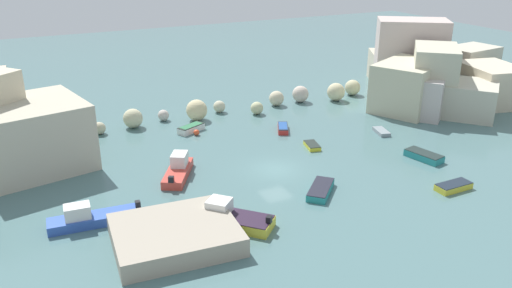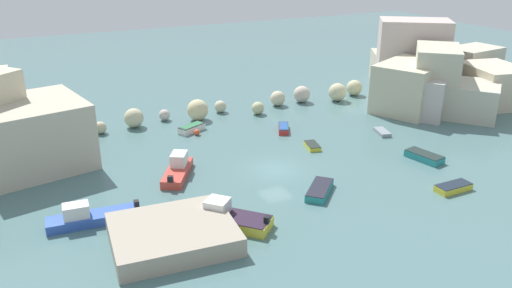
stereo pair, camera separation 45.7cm
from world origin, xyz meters
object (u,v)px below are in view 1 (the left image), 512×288
Objects in this scene: moored_boat_6 at (424,156)px; moored_boat_5 at (312,146)px; moored_boat_3 at (61,152)px; moored_boat_1 at (454,186)px; moored_boat_4 at (227,217)px; moored_boat_2 at (178,169)px; moored_boat_9 at (92,217)px; moored_boat_8 at (191,128)px; channel_buoy at (196,132)px; stone_dock at (175,235)px; moored_boat_10 at (321,190)px; moored_boat_0 at (283,128)px; moored_boat_7 at (381,132)px.

moored_boat_5 is at bearing 36.03° from moored_boat_6.
moored_boat_1 is at bearing 113.82° from moored_boat_3.
moored_boat_4 reaches higher than moored_boat_5.
moored_boat_2 is 0.83× the size of moored_boat_9.
channel_buoy is at bearing 70.61° from moored_boat_8.
stone_dock is 2.14× the size of moored_boat_10.
moored_boat_4 is (-18.74, 3.09, 0.29)m from moored_boat_1.
moored_boat_3 is at bearing -83.55° from moored_boat_9.
stone_dock is 1.33× the size of moored_boat_4.
moored_boat_8 reaches higher than moored_boat_10.
moored_boat_3 is 24.65m from moored_boat_10.
moored_boat_3 reaches higher than moored_boat_10.
moored_boat_8 is (4.67, 9.92, -0.23)m from moored_boat_2.
stone_dock is 1.23× the size of moored_boat_9.
moored_boat_3 is at bearing 104.89° from stone_dock.
channel_buoy is 12.19m from moored_boat_5.
moored_boat_0 is (17.08, 16.05, -0.37)m from stone_dock.
moored_boat_8 is at bearing 67.78° from stone_dock.
moored_boat_2 is 12.32m from moored_boat_3.
moored_boat_6 is at bearing -126.06° from moored_boat_4.
stone_dock is at bearing 143.65° from moored_boat_10.
moored_boat_4 is at bearing 87.93° from moored_boat_3.
moored_boat_0 is at bearing -148.55° from moored_boat_9.
moored_boat_6 is at bearing -77.07° from moored_boat_2.
channel_buoy is at bearing -80.80° from moored_boat_0.
stone_dock is 21.70m from moored_boat_8.
moored_boat_9 reaches higher than stone_dock.
moored_boat_1 is 0.57× the size of moored_boat_2.
moored_boat_10 is at bearing 8.86° from stone_dock.
moored_boat_8 reaches higher than moored_boat_1.
moored_boat_4 is at bearing -40.23° from moored_boat_5.
moored_boat_6 reaches higher than moored_boat_5.
moored_boat_1 is (14.54, -21.09, -0.03)m from channel_buoy.
moored_boat_7 is at bearing -58.54° from moored_boat_2.
moored_boat_1 is 0.59× the size of moored_boat_3.
channel_buoy is at bearing -128.68° from moored_boat_9.
moored_boat_6 is at bearing 110.05° from moored_boat_8.
moored_boat_2 is at bearing -39.87° from moored_boat_4.
moored_boat_0 is 22.32m from moored_boat_3.
moored_boat_0 is 0.92× the size of moored_boat_8.
moored_boat_7 is 0.39× the size of moored_boat_9.
channel_buoy is 13.40m from moored_boat_3.
moored_boat_3 is at bearing -97.32° from moored_boat_5.
moored_boat_7 is at bearing 104.58° from moored_boat_5.
moored_boat_4 reaches higher than moored_boat_1.
moored_boat_3 is 32.12m from moored_boat_7.
moored_boat_3 is at bearing 50.90° from moored_boat_6.
moored_boat_3 is 2.05× the size of moored_boat_7.
moored_boat_1 is at bearing -142.95° from moored_boat_4.
channel_buoy is 0.10× the size of moored_boat_4.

